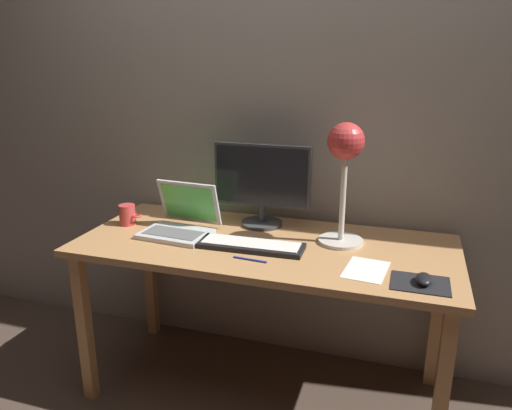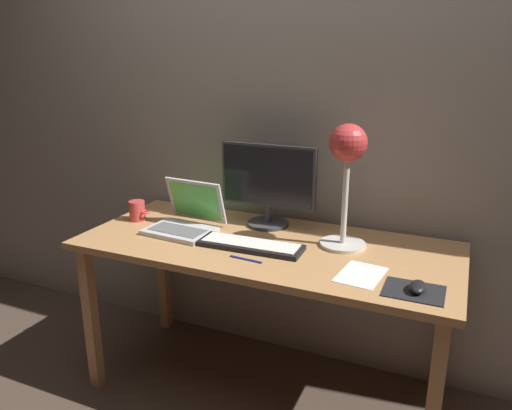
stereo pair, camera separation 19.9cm
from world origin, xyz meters
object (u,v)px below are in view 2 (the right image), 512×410
(desk_lamp, at_px, (347,159))
(pen, at_px, (246,259))
(coffee_mug, at_px, (138,211))
(keyboard_main, at_px, (251,245))
(laptop, at_px, (187,216))
(mouse, at_px, (418,287))
(monitor, at_px, (268,182))

(desk_lamp, relative_size, pen, 3.65)
(coffee_mug, bearing_deg, desk_lamp, 4.12)
(keyboard_main, height_order, pen, keyboard_main)
(coffee_mug, bearing_deg, keyboard_main, -9.14)
(laptop, bearing_deg, mouse, -12.34)
(laptop, xyz_separation_m, pen, (0.39, -0.21, -0.06))
(mouse, relative_size, pen, 0.69)
(mouse, relative_size, coffee_mug, 0.87)
(keyboard_main, relative_size, mouse, 4.62)
(monitor, bearing_deg, laptop, -147.96)
(mouse, height_order, coffee_mug, coffee_mug)
(coffee_mug, bearing_deg, pen, -18.46)
(monitor, xyz_separation_m, coffee_mug, (-0.60, -0.19, -0.16))
(laptop, height_order, pen, laptop)
(desk_lamp, bearing_deg, monitor, 163.50)
(monitor, relative_size, laptop, 1.43)
(desk_lamp, relative_size, mouse, 5.33)
(mouse, xyz_separation_m, coffee_mug, (-1.32, 0.24, 0.03))
(mouse, distance_m, coffee_mug, 1.35)
(mouse, bearing_deg, desk_lamp, 137.18)
(coffee_mug, distance_m, pen, 0.72)
(desk_lamp, xyz_separation_m, coffee_mug, (-0.99, -0.07, -0.32))
(monitor, height_order, laptop, monitor)
(coffee_mug, xyz_separation_m, pen, (0.68, -0.23, -0.04))
(monitor, distance_m, pen, 0.47)
(pen, bearing_deg, keyboard_main, 105.75)
(laptop, height_order, desk_lamp, desk_lamp)
(pen, bearing_deg, mouse, -1.08)
(laptop, xyz_separation_m, mouse, (1.04, -0.23, -0.04))
(pen, bearing_deg, coffee_mug, 161.54)
(mouse, bearing_deg, keyboard_main, 168.73)
(keyboard_main, bearing_deg, pen, -74.25)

